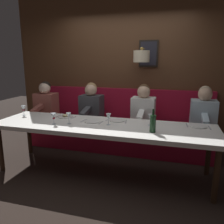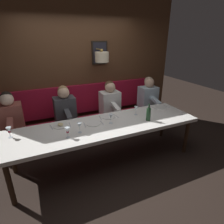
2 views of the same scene
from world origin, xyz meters
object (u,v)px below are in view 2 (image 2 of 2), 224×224
Objects in this scene: dining_table at (106,127)px; wine_glass_0 at (9,130)px; wine_glass_4 at (111,117)px; diner_near at (110,101)px; wine_glass_1 at (136,109)px; wine_glass_2 at (79,126)px; diner_nearest at (148,95)px; wine_glass_3 at (67,130)px; diner_middle at (65,107)px; diner_far at (10,115)px; wine_bottle at (148,114)px.

dining_table is 19.40× the size of wine_glass_0.
wine_glass_4 is (0.01, -0.09, 0.17)m from dining_table.
diner_near is 0.76m from wine_glass_1.
wine_glass_0 and wine_glass_2 have the same top height.
wine_glass_2 is at bearing 117.21° from diner_nearest.
diner_middle is at bearing -9.07° from wine_glass_3.
diner_middle is 4.82× the size of wine_glass_4.
wine_glass_1 is (-0.74, 0.77, 0.04)m from diner_nearest.
dining_table is 1.70m from diner_far.
wine_glass_4 is 0.55× the size of wine_bottle.
wine_glass_1 is (-0.74, -2.11, 0.04)m from diner_far.
wine_glass_0 is (-0.71, -0.02, 0.04)m from diner_far.
diner_nearest reaches higher than wine_glass_3.
wine_glass_2 is (-0.24, 1.13, 0.00)m from wine_glass_1.
diner_middle is 1.17m from wine_glass_0.
diner_near is at bearing 14.56° from wine_bottle.
diner_near and diner_middle have the same top height.
wine_glass_0 and wine_glass_4 have the same top height.
wine_glass_2 is at bearing -68.24° from wine_glass_3.
diner_nearest is 1.60m from wine_glass_4.
diner_far is 2.64× the size of wine_bottle.
wine_glass_1 is (0.15, -0.66, 0.17)m from dining_table.
wine_glass_3 is at bearing -114.63° from wine_glass_0.
diner_middle is at bearing 1.66° from wine_glass_2.
diner_near and diner_far have the same top height.
wine_glass_0 is 0.84m from wine_glass_3.
wine_glass_1 is 1.37m from wine_glass_3.
wine_glass_0 is at bearing 81.37° from wine_bottle.
diner_near is (0.00, 0.97, 0.00)m from diner_nearest.
dining_table is 1.02m from diner_middle.
wine_glass_2 is 0.57m from wine_glass_4.
wine_glass_3 is at bearing 170.93° from diner_middle.
diner_far is 4.82× the size of wine_glass_3.
diner_near is at bearing -22.73° from wine_glass_4.
diner_near reaches higher than wine_bottle.
wine_glass_4 is at bearing -96.21° from wine_glass_0.
wine_glass_4 is at bearing -85.48° from dining_table.
wine_glass_0 and wine_glass_3 have the same top height.
diner_far reaches higher than wine_glass_3.
diner_middle is 1.38m from wine_glass_1.
wine_glass_1 is at bearing -77.60° from dining_table.
wine_glass_4 is (-0.87, 0.37, 0.04)m from diner_near.
diner_far is 4.82× the size of wine_glass_2.
diner_middle reaches higher than wine_glass_1.
dining_table is 1.69m from diner_nearest.
dining_table is at bearing -96.91° from wine_glass_0.
diner_near is 4.82× the size of wine_glass_3.
wine_bottle is (-0.06, -1.20, -0.00)m from wine_glass_2.
wine_bottle is (-1.04, -2.18, 0.04)m from diner_far.
wine_bottle reaches higher than dining_table.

